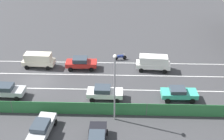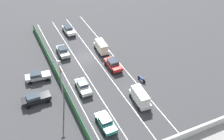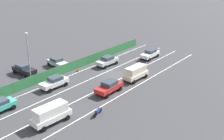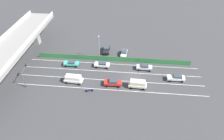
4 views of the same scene
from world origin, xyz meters
name	(u,v)px [view 4 (image 4 of 4)]	position (x,y,z in m)	size (l,w,h in m)	color
ground_plane	(135,77)	(0.00, 0.00, 0.00)	(300.00, 300.00, 0.00)	#38383A
lane_line_left_edge	(108,90)	(-5.35, 6.60, 0.00)	(0.14, 49.19, 0.01)	silver
lane_line_mid_left	(110,80)	(-1.78, 6.60, 0.00)	(0.14, 49.19, 0.01)	silver
lane_line_mid_right	(111,72)	(1.78, 6.60, 0.00)	(0.14, 49.19, 0.01)	silver
lane_line_right_edge	(112,64)	(5.35, 6.60, 0.00)	(0.14, 49.19, 0.01)	silver
elevated_overpass	(9,51)	(0.00, 33.19, 6.34)	(45.46, 8.34, 8.12)	gray
green_fence	(113,59)	(6.73, 6.60, 0.80)	(0.10, 45.29, 1.60)	#2D753D
car_van_white	(73,79)	(-3.44, 15.83, 1.24)	(2.26, 4.89, 2.20)	silver
car_taxi_teal	(71,63)	(3.51, 18.22, 0.86)	(2.03, 4.32, 1.54)	teal
car_sedan_white	(176,77)	(-0.12, -10.84, 0.91)	(2.02, 4.56, 1.64)	white
car_van_cream	(138,84)	(-3.80, -0.68, 1.22)	(2.11, 4.63, 2.15)	beige
car_hatchback_white	(102,64)	(3.71, 9.28, 0.91)	(2.05, 4.34, 1.66)	silver
car_sedan_silver	(144,67)	(3.63, -2.69, 0.92)	(2.07, 4.41, 1.67)	#B7BABC
car_sedan_red	(113,82)	(-3.54, 5.53, 0.94)	(2.11, 4.46, 1.72)	red
motorcycle	(89,90)	(-6.41, 11.18, 0.46)	(0.69, 1.92, 0.93)	black
parked_wagon_silver	(124,53)	(10.00, 3.29, 0.88)	(4.45, 2.33, 1.59)	#B2B5B7
parked_sedan_dark	(106,49)	(11.55, 9.01, 0.91)	(4.48, 2.00, 1.63)	black
traffic_light	(25,73)	(-4.96, 27.51, 3.50)	(3.85, 0.71, 4.84)	#47474C
street_lamp	(99,46)	(7.48, 10.59, 4.75)	(0.60, 0.36, 7.92)	gray
traffic_cone	(126,63)	(5.66, 2.54, 0.30)	(0.47, 0.47, 0.65)	orange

